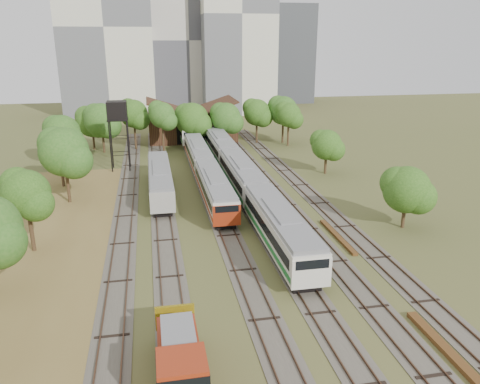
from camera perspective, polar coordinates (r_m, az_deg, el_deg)
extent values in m
plane|color=#475123|center=(36.65, 4.52, -11.50)|extent=(240.00, 240.00, 0.00)
cube|color=brown|center=(43.62, -22.25, -7.80)|extent=(14.00, 60.00, 0.04)
cube|color=#4C473D|center=(58.58, -13.55, -0.39)|extent=(2.60, 80.00, 0.06)
cube|color=#472D1E|center=(58.60, -14.25, -0.35)|extent=(0.08, 80.00, 0.14)
cube|color=#472D1E|center=(58.52, -12.85, -0.27)|extent=(0.08, 80.00, 0.14)
cube|color=#4C473D|center=(58.50, -9.64, -0.16)|extent=(2.60, 80.00, 0.06)
cube|color=#472D1E|center=(58.47, -10.35, -0.12)|extent=(0.08, 80.00, 0.14)
cube|color=#472D1E|center=(58.49, -8.94, -0.03)|extent=(0.08, 80.00, 0.14)
cube|color=#4C473D|center=(58.90, -3.80, 0.19)|extent=(2.60, 80.00, 0.06)
cube|color=#472D1E|center=(58.79, -4.50, 0.23)|extent=(0.08, 80.00, 0.14)
cube|color=#472D1E|center=(58.96, -3.11, 0.31)|extent=(0.08, 80.00, 0.14)
cube|color=#4C473D|center=(59.50, 0.02, 0.41)|extent=(2.60, 80.00, 0.06)
cube|color=#472D1E|center=(59.34, -0.66, 0.45)|extent=(0.08, 80.00, 0.14)
cube|color=#472D1E|center=(59.60, 0.70, 0.53)|extent=(0.08, 80.00, 0.14)
cube|color=#4C473D|center=(60.35, 3.75, 0.63)|extent=(2.60, 80.00, 0.06)
cube|color=#472D1E|center=(60.15, 3.09, 0.67)|extent=(0.08, 80.00, 0.14)
cube|color=#472D1E|center=(60.51, 4.41, 0.75)|extent=(0.08, 80.00, 0.14)
cube|color=#4C473D|center=(61.46, 7.36, 0.84)|extent=(2.60, 80.00, 0.06)
cube|color=#472D1E|center=(61.22, 6.73, 0.88)|extent=(0.08, 80.00, 0.14)
cube|color=#472D1E|center=(61.66, 8.00, 0.96)|extent=(0.08, 80.00, 0.14)
cube|color=black|center=(53.82, -3.09, -1.15)|extent=(2.06, 15.64, 0.75)
cube|color=beige|center=(53.33, -3.11, 0.42)|extent=(2.72, 17.00, 2.35)
cube|color=black|center=(53.25, -3.12, 0.71)|extent=(2.78, 15.64, 0.80)
cube|color=slate|center=(52.94, -3.14, 1.80)|extent=(2.50, 16.66, 0.34)
cube|color=maroon|center=(53.53, -3.10, -0.25)|extent=(2.78, 16.66, 0.42)
cube|color=maroon|center=(45.48, -1.62, -2.88)|extent=(2.76, 0.25, 2.11)
cube|color=black|center=(70.47, -5.09, 3.44)|extent=(2.06, 15.64, 0.75)
cube|color=beige|center=(70.10, -5.12, 4.66)|extent=(2.72, 17.00, 2.35)
cube|color=black|center=(70.03, -5.13, 4.89)|extent=(2.78, 15.64, 0.80)
cube|color=slate|center=(69.80, -5.15, 5.74)|extent=(2.50, 16.66, 0.34)
cube|color=maroon|center=(70.25, -5.11, 4.14)|extent=(2.78, 16.66, 0.42)
cube|color=black|center=(42.55, 4.82, -6.50)|extent=(2.26, 15.64, 0.82)
cube|color=beige|center=(41.88, 4.88, -4.40)|extent=(2.97, 17.00, 2.56)
cube|color=black|center=(41.76, 4.89, -4.01)|extent=(3.03, 15.64, 0.87)
cube|color=slate|center=(41.34, 4.93, -2.52)|extent=(2.73, 16.66, 0.37)
cube|color=#1B6C2B|center=(42.16, 4.85, -5.30)|extent=(3.03, 16.66, 0.46)
cube|color=beige|center=(34.65, 8.70, -9.80)|extent=(3.01, 0.25, 2.31)
cube|color=black|center=(58.46, 0.20, 0.48)|extent=(2.26, 15.64, 0.82)
cube|color=beige|center=(57.98, 0.21, 2.08)|extent=(2.97, 17.00, 2.56)
cube|color=black|center=(57.89, 0.21, 2.37)|extent=(3.03, 15.64, 0.87)
cube|color=slate|center=(57.59, 0.21, 3.48)|extent=(2.73, 16.66, 0.37)
cube|color=#1B6C2B|center=(58.18, 0.20, 1.40)|extent=(3.03, 16.66, 0.46)
cube|color=black|center=(75.09, -2.40, 4.43)|extent=(2.26, 15.64, 0.82)
cube|color=beige|center=(74.71, -2.42, 5.69)|extent=(2.97, 17.00, 2.56)
cube|color=black|center=(74.65, -2.42, 5.92)|extent=(3.03, 15.64, 0.87)
cube|color=slate|center=(74.41, -2.43, 6.80)|extent=(2.73, 16.66, 0.37)
cube|color=#1B6C2B|center=(74.87, -2.41, 5.16)|extent=(3.03, 16.66, 0.46)
cube|color=black|center=(88.70, -6.40, 6.45)|extent=(2.30, 14.72, 0.84)
cube|color=beige|center=(88.37, -6.44, 7.55)|extent=(3.03, 16.00, 2.62)
cube|color=black|center=(88.31, -6.45, 7.75)|extent=(3.09, 14.72, 0.89)
cube|color=slate|center=(88.11, -6.47, 8.51)|extent=(2.79, 15.68, 0.38)
cube|color=#1B6C2B|center=(88.51, -6.42, 7.08)|extent=(3.09, 15.68, 0.47)
cube|color=beige|center=(80.62, -5.95, 6.46)|extent=(3.07, 0.25, 2.35)
cube|color=black|center=(28.08, -7.32, -20.99)|extent=(2.00, 7.20, 0.82)
cube|color=maroon|center=(28.06, -7.53, -18.24)|extent=(2.28, 4.40, 1.37)
cube|color=maroon|center=(25.04, -7.02, -21.79)|extent=(2.46, 2.37, 2.46)
cube|color=black|center=(24.66, -7.08, -20.73)|extent=(2.50, 2.41, 0.82)
cube|color=gold|center=(30.68, -7.94, -14.86)|extent=(2.46, 0.20, 1.64)
cube|color=slate|center=(26.54, -7.55, -16.63)|extent=(1.82, 3.60, 0.18)
cube|color=black|center=(58.30, -9.65, 0.12)|extent=(2.02, 16.56, 0.73)
cube|color=gray|center=(57.86, -9.73, 1.55)|extent=(2.66, 18.00, 2.29)
cube|color=black|center=(57.78, -9.74, 1.81)|extent=(2.72, 16.56, 0.78)
cube|color=slate|center=(57.51, -9.80, 2.80)|extent=(2.45, 17.64, 0.33)
cylinder|color=black|center=(68.83, -15.51, 5.28)|extent=(0.18, 0.18, 7.24)
cylinder|color=black|center=(68.67, -13.47, 5.41)|extent=(0.18, 0.18, 7.24)
cylinder|color=black|center=(71.21, -15.38, 5.70)|extent=(0.18, 0.18, 7.24)
cylinder|color=black|center=(71.06, -13.41, 5.83)|extent=(0.18, 0.18, 7.24)
cube|color=black|center=(69.26, -14.68, 8.56)|extent=(2.85, 2.85, 0.20)
cube|color=black|center=(69.07, -14.77, 9.64)|extent=(2.71, 2.71, 2.44)
cube|color=brown|center=(31.91, 24.62, -17.90)|extent=(0.63, 9.51, 0.32)
cube|color=brown|center=(45.90, 11.80, -5.33)|extent=(0.51, 8.20, 0.27)
cube|color=#351913|center=(90.31, -5.92, 8.18)|extent=(16.00, 11.00, 5.50)
cube|color=#351913|center=(89.54, -8.58, 10.17)|extent=(8.45, 11.55, 2.96)
cube|color=#351913|center=(90.24, -3.42, 10.39)|extent=(8.45, 11.55, 2.96)
cube|color=black|center=(85.07, -5.57, 7.21)|extent=(6.40, 0.15, 4.12)
cylinder|color=#382616|center=(45.43, -24.11, -4.12)|extent=(0.36, 0.36, 4.26)
sphere|color=#254F15|center=(44.38, -24.64, -0.17)|extent=(4.17, 4.17, 4.17)
cylinder|color=#382616|center=(57.45, -20.26, 1.05)|extent=(0.36, 0.36, 4.72)
sphere|color=#254F15|center=(56.56, -20.66, 4.58)|extent=(5.57, 5.57, 5.57)
cylinder|color=#382616|center=(64.23, -20.84, 2.13)|extent=(0.36, 0.36, 3.48)
sphere|color=#254F15|center=(63.61, -21.11, 4.45)|extent=(4.60, 4.60, 4.60)
cylinder|color=#382616|center=(74.40, -20.61, 4.40)|extent=(0.36, 0.36, 3.96)
sphere|color=#254F15|center=(73.80, -20.88, 6.71)|extent=(5.36, 5.36, 5.36)
cylinder|color=#382616|center=(84.78, -17.43, 6.25)|extent=(0.36, 0.36, 3.86)
sphere|color=#254F15|center=(84.27, -17.62, 8.23)|extent=(5.34, 5.34, 5.34)
cylinder|color=#382616|center=(81.88, -16.32, 6.09)|extent=(0.36, 0.36, 4.25)
sphere|color=#254F15|center=(81.31, -16.53, 8.36)|extent=(5.66, 5.66, 5.66)
cylinder|color=#382616|center=(83.02, -12.66, 6.74)|extent=(0.36, 0.36, 4.84)
sphere|color=#254F15|center=(82.40, -12.84, 9.29)|extent=(4.76, 4.76, 4.76)
cylinder|color=#382616|center=(79.53, -9.33, 6.50)|extent=(0.36, 0.36, 4.94)
sphere|color=#254F15|center=(78.88, -9.47, 9.22)|extent=(4.26, 4.26, 4.26)
cylinder|color=#382616|center=(82.27, -5.79, 6.67)|extent=(0.36, 0.36, 3.94)
sphere|color=#254F15|center=(81.74, -5.85, 8.76)|extent=(5.79, 5.79, 5.79)
cylinder|color=#382616|center=(81.99, -1.70, 6.80)|extent=(0.36, 0.36, 4.19)
sphere|color=#254F15|center=(81.42, -1.73, 9.04)|extent=(5.14, 5.14, 5.14)
cylinder|color=#382616|center=(86.24, 2.04, 7.43)|extent=(0.36, 0.36, 4.40)
sphere|color=#254F15|center=(85.68, 2.07, 9.67)|extent=(4.79, 4.79, 4.79)
cylinder|color=#382616|center=(86.83, 5.23, 7.52)|extent=(0.36, 0.36, 4.64)
sphere|color=#254F15|center=(86.26, 5.30, 9.86)|extent=(5.17, 5.17, 5.17)
cylinder|color=#382616|center=(49.64, 19.35, -2.40)|extent=(0.36, 0.36, 3.15)
sphere|color=#254F15|center=(48.88, 19.64, 0.28)|extent=(4.68, 4.68, 4.68)
cylinder|color=#382616|center=(67.15, 10.39, 3.58)|extent=(0.36, 0.36, 3.25)
sphere|color=#254F15|center=(66.58, 10.51, 5.67)|extent=(4.24, 4.24, 4.24)
cylinder|color=#382616|center=(84.40, 5.88, 7.09)|extent=(0.36, 0.36, 4.33)
sphere|color=#254F15|center=(83.84, 5.96, 9.34)|extent=(4.32, 4.32, 4.32)
cube|color=beige|center=(126.03, -16.04, 18.71)|extent=(22.00, 16.00, 42.00)
cube|color=#B9B2A8|center=(131.11, -6.58, 17.89)|extent=(20.00, 18.00, 36.00)
cube|color=beige|center=(124.92, -0.49, 20.76)|extent=(18.00, 16.00, 48.00)
cube|color=#3C3F44|center=(147.10, 6.18, 16.35)|extent=(12.00, 12.00, 28.00)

